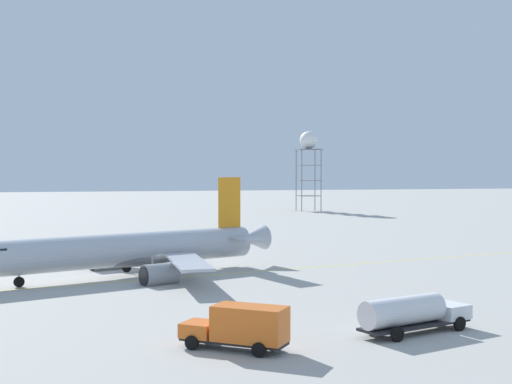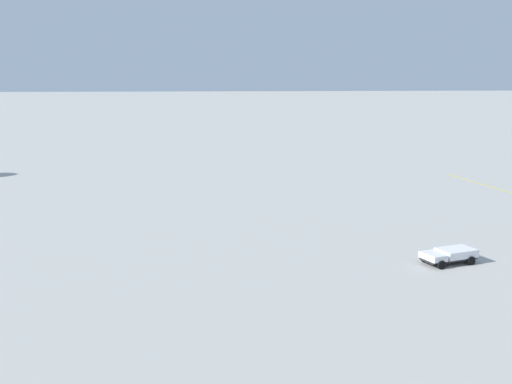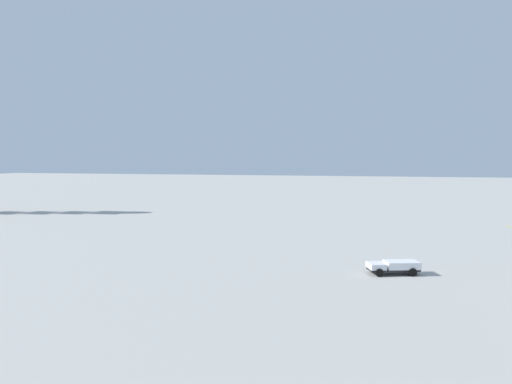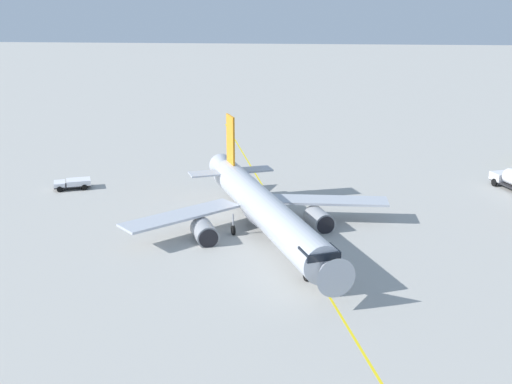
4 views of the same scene
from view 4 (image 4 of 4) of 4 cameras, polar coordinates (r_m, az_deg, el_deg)
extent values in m
plane|color=#ADAAA3|center=(75.97, 2.01, -2.76)|extent=(600.00, 600.00, 0.00)
cylinder|color=#B2B7C1|center=(70.63, 0.84, -1.61)|extent=(31.16, 15.95, 3.75)
cone|color=#B2B7C1|center=(55.62, 6.56, -7.06)|extent=(4.15, 4.45, 3.56)
cone|color=#B2B7C1|center=(86.71, -2.87, 2.13)|extent=(4.92, 4.49, 3.19)
cube|color=black|center=(57.13, 5.68, -5.44)|extent=(3.45, 3.87, 0.70)
ellipsoid|color=slate|center=(72.41, 0.43, -2.00)|extent=(12.00, 7.61, 2.06)
cube|color=orange|center=(82.37, -2.29, 4.72)|extent=(3.04, 1.46, 6.28)
cube|color=#B2B7C1|center=(84.24, -0.22, 2.03)|extent=(4.23, 5.36, 0.20)
cube|color=#B2B7C1|center=(82.65, -4.34, 1.68)|extent=(4.23, 5.36, 0.20)
cube|color=#B2B7C1|center=(76.55, 6.49, -0.75)|extent=(3.63, 14.16, 0.28)
cube|color=#B2B7C1|center=(71.40, -6.74, -2.08)|extent=(12.39, 12.43, 0.28)
cylinder|color=gray|center=(74.23, 5.67, -2.50)|extent=(4.41, 3.73, 2.46)
cylinder|color=black|center=(72.58, 6.27, -2.99)|extent=(0.95, 1.99, 2.09)
cylinder|color=gray|center=(70.20, -4.63, -3.65)|extent=(4.41, 3.73, 2.46)
cylinder|color=black|center=(68.45, -4.26, -4.19)|extent=(0.95, 1.99, 2.09)
cylinder|color=#9EA0A5|center=(60.52, 4.54, -6.61)|extent=(0.20, 0.20, 1.92)
cylinder|color=black|center=(60.91, 4.52, -7.44)|extent=(1.13, 0.70, 1.10)
cylinder|color=#9EA0A5|center=(73.64, 2.85, -2.17)|extent=(0.20, 0.20, 1.92)
cylinder|color=black|center=(73.96, 2.84, -2.88)|extent=(1.13, 0.70, 1.10)
cylinder|color=#9EA0A5|center=(71.71, -2.06, -2.70)|extent=(0.20, 0.20, 1.92)
cylinder|color=black|center=(72.04, -2.06, -3.42)|extent=(1.13, 0.70, 1.10)
cube|color=silver|center=(97.19, 21.18, 1.33)|extent=(3.16, 3.34, 1.10)
cube|color=black|center=(98.01, 20.82, 1.59)|extent=(0.83, 2.16, 0.62)
cylinder|color=black|center=(96.42, 20.56, 0.81)|extent=(1.13, 0.63, 1.10)
cylinder|color=black|center=(97.97, 21.86, 0.91)|extent=(1.13, 0.63, 1.10)
cube|color=#232326|center=(92.69, -16.10, 0.58)|extent=(3.69, 5.34, 0.20)
cube|color=white|center=(92.63, -17.19, 0.71)|extent=(2.77, 2.25, 0.55)
cube|color=black|center=(92.62, -17.58, 0.73)|extent=(1.91, 0.80, 0.31)
cube|color=white|center=(92.57, -15.61, 0.89)|extent=(3.41, 3.90, 0.70)
cylinder|color=black|center=(91.60, -17.16, 0.23)|extent=(0.55, 0.85, 0.80)
cylinder|color=black|center=(93.91, -17.16, 0.63)|extent=(0.55, 0.85, 0.80)
cylinder|color=black|center=(91.57, -15.10, 0.40)|extent=(0.55, 0.85, 0.80)
cylinder|color=black|center=(93.87, -15.14, 0.80)|extent=(0.55, 0.85, 0.80)
cube|color=yellow|center=(72.24, 3.25, -3.84)|extent=(128.27, 32.77, 0.01)
camera|label=1|loc=(101.44, 55.83, 2.05)|focal=50.78mm
camera|label=2|loc=(57.44, -65.29, 0.44)|focal=52.22mm
camera|label=3|loc=(38.68, -44.62, -9.49)|focal=42.93mm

